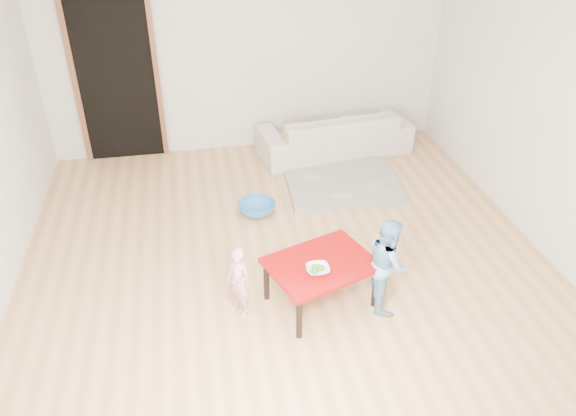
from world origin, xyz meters
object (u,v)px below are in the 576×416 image
object	(u,v)px
sofa	(334,133)
basin	(257,208)
red_table	(321,282)
child_pink	(239,282)
child_blue	(388,263)
bowl	(318,270)

from	to	relation	value
sofa	basin	size ratio (longest dim) A/B	4.70
sofa	red_table	xyz separation A→B (m)	(-0.86, -2.80, -0.07)
sofa	child_pink	xyz separation A→B (m)	(-1.56, -2.80, 0.04)
child_pink	child_blue	xyz separation A→B (m)	(1.25, -0.11, 0.10)
red_table	child_blue	xyz separation A→B (m)	(0.54, -0.11, 0.21)
sofa	bowl	xyz separation A→B (m)	(-0.91, -2.92, 0.17)
bowl	basin	distance (m)	1.72
sofa	red_table	world-z (taller)	sofa
red_table	child_blue	bearing A→B (deg)	-11.80
child_pink	basin	size ratio (longest dim) A/B	1.59
child_blue	basin	world-z (taller)	child_blue
child_pink	red_table	bearing A→B (deg)	50.74
child_blue	basin	xyz separation A→B (m)	(-0.88, 1.64, -0.36)
red_table	child_pink	xyz separation A→B (m)	(-0.70, -0.00, 0.11)
bowl	child_blue	distance (m)	0.60
sofa	basin	xyz separation A→B (m)	(-1.20, -1.27, -0.22)
child_pink	child_blue	distance (m)	1.25
basin	child_pink	bearing A→B (deg)	-103.31
red_table	basin	distance (m)	1.57
sofa	bowl	size ratio (longest dim) A/B	10.12
sofa	child_pink	bearing A→B (deg)	53.50
child_pink	basin	distance (m)	1.60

